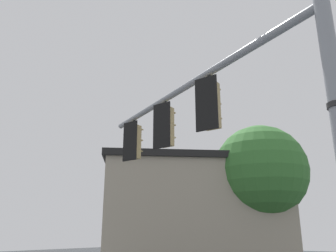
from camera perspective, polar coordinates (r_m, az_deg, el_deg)
mast_arm at (r=8.70m, az=2.75°, el=6.35°), size 7.22×3.08×0.17m
traffic_light_nearest_pole at (r=7.70m, az=7.03°, el=3.40°), size 0.54×0.49×1.31m
traffic_light_mid_inner at (r=9.17m, az=-0.34°, el=-0.12°), size 0.54×0.49×1.31m
traffic_light_mid_outer at (r=10.78m, az=-5.59°, el=-2.63°), size 0.54×0.49×1.31m
storefront_building at (r=18.04m, az=3.69°, el=-14.98°), size 11.04×11.03×5.48m
tree_by_storefront at (r=16.55m, az=14.98°, el=-7.27°), size 4.25×4.25×6.89m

